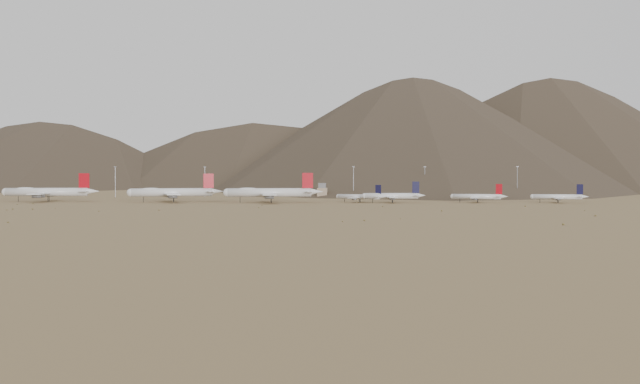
# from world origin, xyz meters

# --- Properties ---
(ground) EXTENTS (3000.00, 3000.00, 0.00)m
(ground) POSITION_xyz_m (0.00, 0.00, 0.00)
(ground) COLOR #A18453
(ground) RESTS_ON ground
(mountain_ridge) EXTENTS (4400.00, 1000.00, 300.00)m
(mountain_ridge) POSITION_xyz_m (0.00, 900.00, 150.00)
(mountain_ridge) COLOR brown
(mountain_ridge) RESTS_ON ground
(widebody_west) EXTENTS (67.46, 52.49, 20.13)m
(widebody_west) POSITION_xyz_m (-160.59, 35.81, 6.94)
(widebody_west) COLOR silver
(widebody_west) RESTS_ON ground
(widebody_centre) EXTENTS (63.62, 50.91, 19.88)m
(widebody_centre) POSITION_xyz_m (-70.08, 35.14, 6.85)
(widebody_centre) COLOR silver
(widebody_centre) RESTS_ON ground
(widebody_east) EXTENTS (68.10, 53.33, 20.45)m
(widebody_east) POSITION_xyz_m (-0.39, 29.26, 7.05)
(widebody_east) COLOR silver
(widebody_east) RESTS_ON ground
(narrowbody_a) EXTENTS (35.29, 26.45, 12.25)m
(narrowbody_a) POSITION_xyz_m (61.45, 35.63, 3.98)
(narrowbody_a) COLOR silver
(narrowbody_a) RESTS_ON ground
(narrowbody_b) EXTENTS (43.92, 31.79, 14.52)m
(narrowbody_b) POSITION_xyz_m (83.86, 32.47, 4.71)
(narrowbody_b) COLOR silver
(narrowbody_b) RESTS_ON ground
(narrowbody_c) EXTENTS (38.32, 28.20, 12.86)m
(narrowbody_c) POSITION_xyz_m (142.26, 38.17, 4.17)
(narrowbody_c) COLOR silver
(narrowbody_c) RESTS_ON ground
(narrowbody_d) EXTENTS (38.68, 27.92, 12.77)m
(narrowbody_d) POSITION_xyz_m (196.26, 37.49, 4.14)
(narrowbody_d) COLOR silver
(narrowbody_d) RESTS_ON ground
(control_tower) EXTENTS (8.00, 8.00, 12.00)m
(control_tower) POSITION_xyz_m (30.00, 120.00, 5.32)
(control_tower) COLOR tan
(control_tower) RESTS_ON ground
(mast_far_west) EXTENTS (2.00, 0.60, 25.70)m
(mast_far_west) POSITION_xyz_m (-142.81, 123.80, 14.20)
(mast_far_west) COLOR gray
(mast_far_west) RESTS_ON ground
(mast_west) EXTENTS (2.00, 0.60, 25.70)m
(mast_west) POSITION_xyz_m (-69.90, 135.16, 14.20)
(mast_west) COLOR gray
(mast_west) RESTS_ON ground
(mast_centre) EXTENTS (2.00, 0.60, 25.70)m
(mast_centre) POSITION_xyz_m (55.35, 118.99, 14.20)
(mast_centre) COLOR gray
(mast_centre) RESTS_ON ground
(mast_east) EXTENTS (2.00, 0.60, 25.70)m
(mast_east) POSITION_xyz_m (113.85, 135.51, 14.20)
(mast_east) COLOR gray
(mast_east) RESTS_ON ground
(mast_far_east) EXTENTS (2.00, 0.60, 25.70)m
(mast_far_east) POSITION_xyz_m (184.95, 116.33, 14.20)
(mast_far_east) COLOR gray
(mast_far_east) RESTS_ON ground
(desert_scrub) EXTENTS (440.19, 168.76, 0.84)m
(desert_scrub) POSITION_xyz_m (-8.04, -89.21, 0.31)
(desert_scrub) COLOR brown
(desert_scrub) RESTS_ON ground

